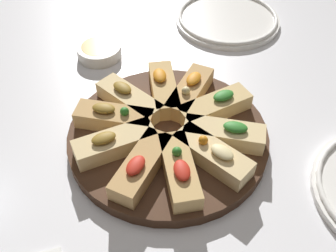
{
  "coord_description": "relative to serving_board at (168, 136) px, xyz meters",
  "views": [
    {
      "loc": [
        0.41,
        -0.03,
        0.46
      ],
      "look_at": [
        0.0,
        0.0,
        0.03
      ],
      "focal_mm": 42.0,
      "sensor_mm": 36.0,
      "label": 1
    }
  ],
  "objects": [
    {
      "name": "focaccia_slice_3",
      "position": [
        0.07,
        -0.04,
        0.02
      ],
      "size": [
        0.12,
        0.09,
        0.04
      ],
      "color": "tan",
      "rests_on": "serving_board"
    },
    {
      "name": "focaccia_slice_9",
      "position": [
        -0.09,
        -0.0,
        0.02
      ],
      "size": [
        0.12,
        0.05,
        0.04
      ],
      "color": "tan",
      "rests_on": "serving_board"
    },
    {
      "name": "serving_board",
      "position": [
        0.0,
        0.0,
        0.0
      ],
      "size": [
        0.31,
        0.31,
        0.02
      ],
      "primitive_type": "cylinder",
      "color": "#422819",
      "rests_on": "ground_plane"
    },
    {
      "name": "focaccia_slice_1",
      "position": [
        -0.02,
        -0.08,
        0.02
      ],
      "size": [
        0.07,
        0.13,
        0.04
      ],
      "color": "tan",
      "rests_on": "serving_board"
    },
    {
      "name": "focaccia_slice_7",
      "position": [
        -0.04,
        0.08,
        0.02
      ],
      "size": [
        0.09,
        0.12,
        0.04
      ],
      "color": "#DBB775",
      "rests_on": "serving_board"
    },
    {
      "name": "focaccia_slice_8",
      "position": [
        -0.07,
        0.04,
        0.02
      ],
      "size": [
        0.12,
        0.09,
        0.04
      ],
      "color": "tan",
      "rests_on": "serving_board"
    },
    {
      "name": "focaccia_slice_6",
      "position": [
        0.02,
        0.08,
        0.02
      ],
      "size": [
        0.07,
        0.13,
        0.04
      ],
      "color": "#E5C689",
      "rests_on": "serving_board"
    },
    {
      "name": "ground_plane",
      "position": [
        0.0,
        0.0,
        -0.01
      ],
      "size": [
        3.0,
        3.0,
        0.0
      ],
      "primitive_type": "plane",
      "color": "white"
    },
    {
      "name": "focaccia_slice_0",
      "position": [
        -0.06,
        -0.06,
        0.02
      ],
      "size": [
        0.11,
        0.11,
        0.04
      ],
      "color": "#E5C689",
      "rests_on": "serving_board"
    },
    {
      "name": "plate_left",
      "position": [
        -0.34,
        0.16,
        -0.0
      ],
      "size": [
        0.23,
        0.23,
        0.02
      ],
      "color": "white",
      "rests_on": "ground_plane"
    },
    {
      "name": "focaccia_slice_5",
      "position": [
        0.06,
        0.06,
        0.02
      ],
      "size": [
        0.11,
        0.11,
        0.04
      ],
      "color": "#E5C689",
      "rests_on": "serving_board"
    },
    {
      "name": "focaccia_slice_2",
      "position": [
        0.03,
        -0.08,
        0.02
      ],
      "size": [
        0.08,
        0.13,
        0.04
      ],
      "color": "#E5C689",
      "rests_on": "serving_board"
    },
    {
      "name": "dipping_bowl",
      "position": [
        -0.23,
        -0.12,
        0.0
      ],
      "size": [
        0.09,
        0.09,
        0.02
      ],
      "color": "silver",
      "rests_on": "ground_plane"
    },
    {
      "name": "focaccia_slice_4",
      "position": [
        0.08,
        0.01,
        0.02
      ],
      "size": [
        0.12,
        0.05,
        0.04
      ],
      "color": "tan",
      "rests_on": "serving_board"
    }
  ]
}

